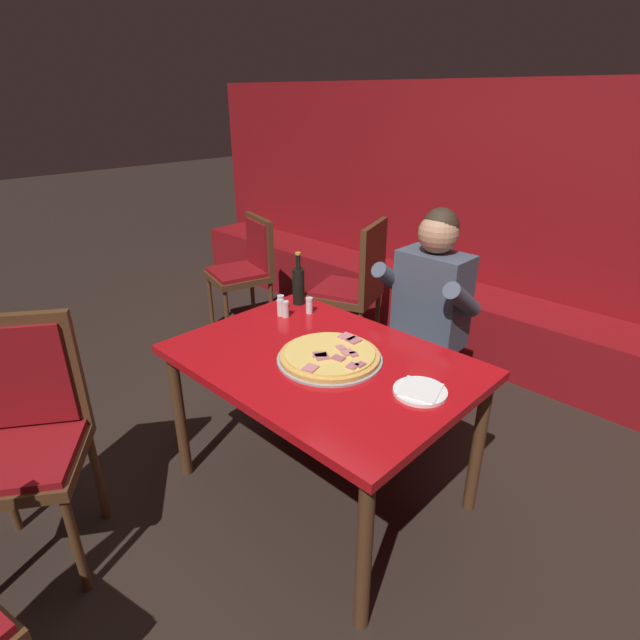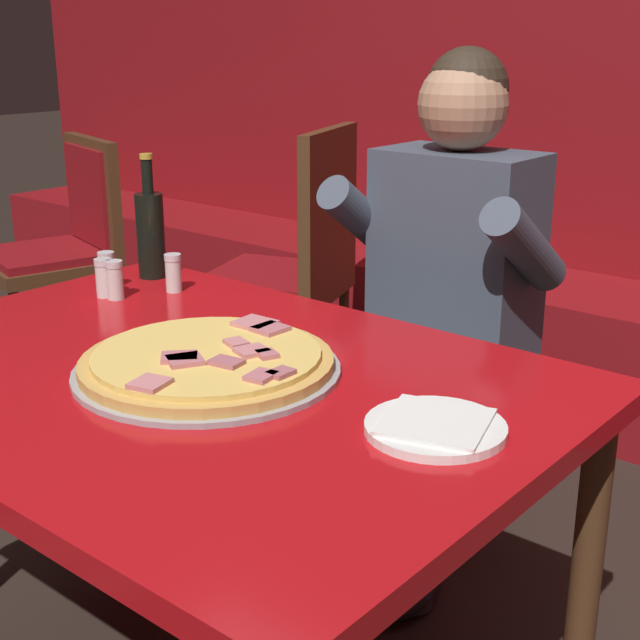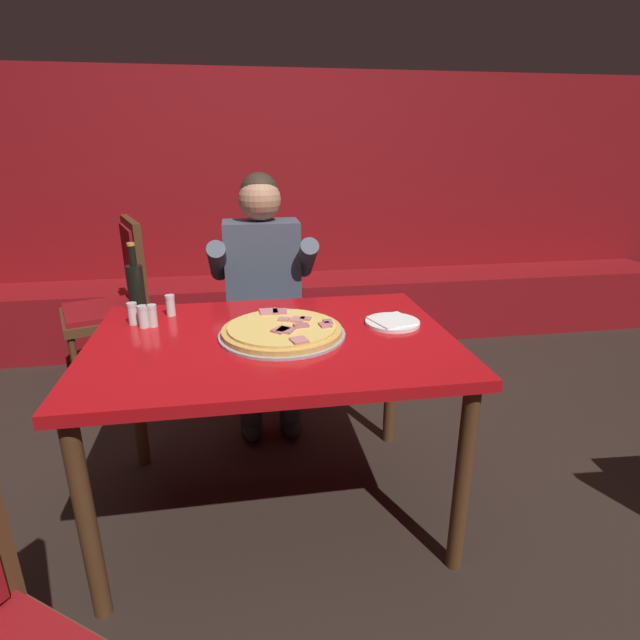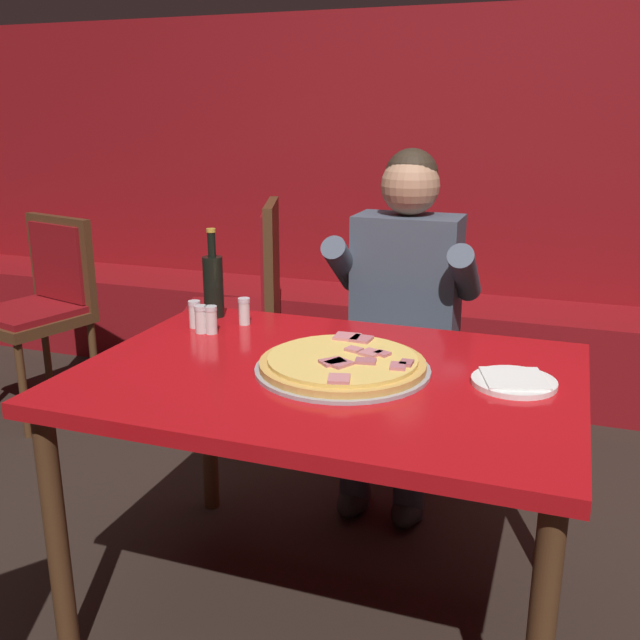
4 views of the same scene
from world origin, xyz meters
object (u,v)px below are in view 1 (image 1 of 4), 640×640
diner_seated_blue_shirt (422,316)px  dining_chair_far_right (247,265)px  shaker_red_pepper_flakes (285,310)px  dining_chair_near_left (357,282)px  dining_chair_side_aisle (23,428)px  shaker_oregano (309,306)px  pizza (330,356)px  shaker_parmesan (281,304)px  beer_bottle (298,285)px  plate_white_paper (420,391)px  shaker_black_pepper (280,308)px  main_dining_table (322,373)px

diner_seated_blue_shirt → dining_chair_far_right: diner_seated_blue_shirt is taller
shaker_red_pepper_flakes → dining_chair_near_left: (-0.36, 1.00, -0.20)m
dining_chair_near_left → dining_chair_side_aisle: dining_chair_side_aisle is taller
shaker_oregano → diner_seated_blue_shirt: 0.62m
pizza → shaker_parmesan: size_ratio=5.36×
shaker_oregano → dining_chair_far_right: bearing=154.8°
beer_bottle → shaker_oregano: 0.16m
beer_bottle → diner_seated_blue_shirt: bearing=37.7°
shaker_oregano → shaker_parmesan: bearing=-147.7°
beer_bottle → shaker_parmesan: 0.15m
pizza → dining_chair_side_aisle: (-0.66, -1.05, -0.16)m
plate_white_paper → shaker_black_pepper: bearing=172.7°
diner_seated_blue_shirt → dining_chair_side_aisle: bearing=-109.3°
beer_bottle → dining_chair_far_right: bearing=154.4°
plate_white_paper → pizza: bearing=-173.4°
plate_white_paper → shaker_oregano: 0.89m
beer_bottle → dining_chair_near_left: beer_bottle is taller
shaker_oregano → pizza: bearing=-34.9°
pizza → dining_chair_side_aisle: dining_chair_side_aisle is taller
main_dining_table → shaker_oregano: shaker_oregano is taller
diner_seated_blue_shirt → shaker_red_pepper_flakes: bearing=-127.8°
shaker_parmesan → dining_chair_side_aisle: dining_chair_side_aisle is taller
diner_seated_blue_shirt → dining_chair_near_left: 0.92m
main_dining_table → diner_seated_blue_shirt: (0.01, 0.77, 0.04)m
shaker_red_pepper_flakes → shaker_oregano: bearing=66.2°
shaker_oregano → dining_chair_side_aisle: size_ratio=0.08×
main_dining_table → pizza: size_ratio=2.81×
pizza → shaker_oregano: shaker_oregano is taller
shaker_red_pepper_flakes → dining_chair_near_left: dining_chair_near_left is taller
shaker_parmesan → shaker_red_pepper_flakes: 0.09m
plate_white_paper → shaker_red_pepper_flakes: bearing=172.1°
shaker_red_pepper_flakes → dining_chair_far_right: dining_chair_far_right is taller
plate_white_paper → shaker_oregano: (-0.86, 0.25, 0.03)m
beer_bottle → shaker_black_pepper: beer_bottle is taller
plate_white_paper → shaker_parmesan: bearing=170.6°
pizza → plate_white_paper: (0.43, 0.05, -0.01)m
shaker_parmesan → dining_chair_far_right: bearing=149.5°
pizza → shaker_parmesan: 0.60m
dining_chair_side_aisle → dining_chair_far_right: bearing=119.5°
dining_chair_side_aisle → diner_seated_blue_shirt: bearing=70.7°
diner_seated_blue_shirt → main_dining_table: bearing=-91.0°
beer_bottle → shaker_oregano: beer_bottle is taller
main_dining_table → pizza: (0.04, 0.01, 0.10)m
shaker_parmesan → shaker_black_pepper: same height
shaker_parmesan → diner_seated_blue_shirt: diner_seated_blue_shirt is taller
pizza → shaker_black_pepper: shaker_black_pepper is taller
diner_seated_blue_shirt → dining_chair_near_left: size_ratio=1.26×
shaker_oregano → shaker_red_pepper_flakes: size_ratio=1.00×
main_dining_table → shaker_parmesan: size_ratio=15.06×
shaker_parmesan → shaker_oregano: size_ratio=1.00×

